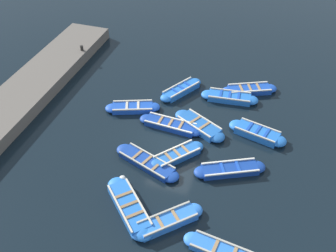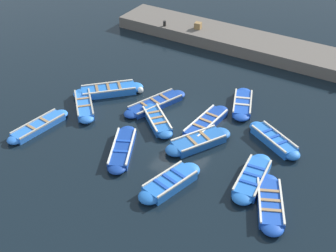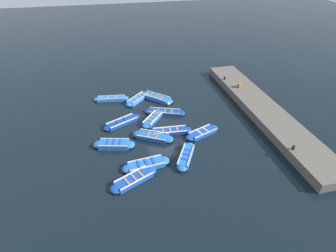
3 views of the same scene
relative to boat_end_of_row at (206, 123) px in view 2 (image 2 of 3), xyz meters
name	(u,v)px [view 2 (image 2 of 3)]	position (x,y,z in m)	size (l,w,h in m)	color
ground_plane	(181,124)	(-0.48, 1.14, -0.16)	(120.00, 120.00, 0.00)	black
boat_end_of_row	(206,123)	(0.00, 0.00, 0.00)	(3.75, 1.06, 0.38)	navy
boat_tucked	(155,104)	(0.24, 3.13, -0.01)	(3.93, 2.10, 0.35)	navy
boat_alongside	(252,178)	(-2.63, -3.58, 0.02)	(3.55, 1.23, 0.42)	blue
boat_near_quay	(274,140)	(0.39, -3.40, 0.04)	(2.23, 3.20, 0.45)	blue
boat_far_corner	(270,203)	(-3.65, -4.78, 0.01)	(3.54, 2.26, 0.40)	#1947B7
boat_centre	(243,104)	(2.61, -0.82, 0.00)	(3.33, 1.93, 0.38)	#1947B7
boat_inner_gap	(84,105)	(-1.86, 6.22, 0.02)	(2.95, 2.92, 0.42)	blue
boat_outer_left	(170,183)	(-4.72, -0.77, 0.04)	(3.40, 1.70, 0.47)	blue
boat_mid_row	(109,90)	(0.00, 6.04, 0.03)	(3.38, 3.38, 0.45)	blue
boat_outer_right	(157,120)	(-1.05, 2.21, 0.01)	(2.61, 2.95, 0.40)	#1E59AD
boat_stern_in	(39,126)	(-4.50, 6.93, -0.01)	(3.61, 1.19, 0.36)	blue
boat_broadside	(122,149)	(-3.82, 2.33, 0.00)	(3.60, 2.31, 0.37)	navy
boat_drifting	(199,142)	(-1.55, -0.42, 0.03)	(3.49, 2.48, 0.43)	#1E59AD
quay_wall	(257,45)	(9.22, 1.14, 0.22)	(3.03, 19.56, 0.75)	#605951
bollard_mid_north	(165,23)	(8.05, 7.37, 0.77)	(0.20, 0.20, 0.35)	black
wooden_crate	(198,26)	(8.84, 5.23, 0.80)	(0.42, 0.42, 0.42)	olive
buoy_orange_near	(140,90)	(0.95, 4.57, 0.02)	(0.35, 0.35, 0.35)	silver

